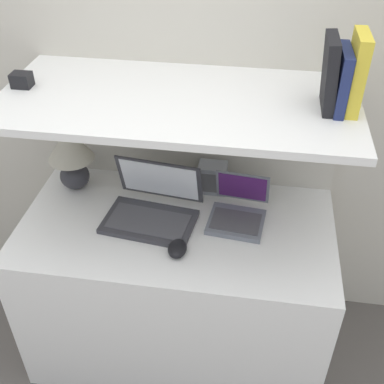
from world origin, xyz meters
The scene contains 13 objects.
wall_back centered at (0.00, 0.73, 1.20)m, with size 6.00×0.05×2.40m.
desk centered at (0.00, 0.33, 0.37)m, with size 1.25×0.66×0.74m.
back_riser centered at (0.00, 0.68, 0.62)m, with size 1.25×0.04×1.23m.
shelf centered at (0.00, 0.40, 1.25)m, with size 1.25×0.60×0.03m.
table_lamp centered at (-0.48, 0.52, 0.92)m, with size 0.19×0.19×0.29m.
laptop_large centered at (-0.10, 0.37, 0.79)m, with size 0.39×0.33×0.22m.
laptop_small centered at (0.24, 0.41, 0.78)m, with size 0.24×0.26×0.18m.
computer_mouse centered at (0.03, 0.18, 0.76)m, with size 0.07×0.10×0.04m.
router_box centered at (0.11, 0.59, 0.81)m, with size 0.12×0.09×0.13m.
book_yellow centered at (0.57, 0.40, 1.39)m, with size 0.04×0.16×0.25m.
book_navy centered at (0.53, 0.40, 1.36)m, with size 0.03×0.18×0.20m.
book_black centered at (0.50, 0.40, 1.38)m, with size 0.05×0.16×0.24m.
shelf_gadget centered at (-0.56, 0.40, 1.29)m, with size 0.07×0.06×0.05m.
Camera 1 is at (0.28, -1.09, 2.00)m, focal length 45.00 mm.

